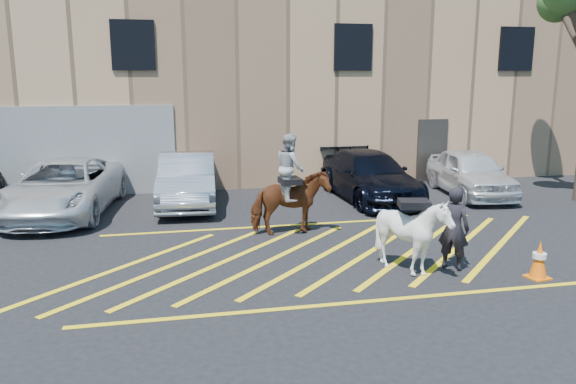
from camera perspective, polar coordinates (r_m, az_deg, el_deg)
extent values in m
plane|color=black|center=(12.18, 3.11, -6.05)|extent=(90.00, 90.00, 0.00)
imported|color=silver|center=(16.34, -21.88, 0.42)|extent=(3.09, 5.58, 1.48)
imported|color=#9B9EA9|center=(16.52, -10.20, 1.23)|extent=(1.84, 4.59, 1.48)
imported|color=black|center=(17.23, 8.27, 1.64)|extent=(2.21, 4.99, 1.42)
imported|color=white|center=(18.50, 18.03, 1.89)|extent=(2.17, 4.38, 1.43)
imported|color=black|center=(11.36, 16.48, -3.56)|extent=(0.71, 0.70, 1.65)
cube|color=tan|center=(23.38, -4.62, 11.29)|extent=(32.00, 10.00, 7.00)
cube|color=black|center=(18.18, -15.48, 14.18)|extent=(1.30, 0.08, 1.50)
cube|color=black|center=(19.14, 6.63, 14.39)|extent=(1.30, 0.08, 1.50)
cube|color=black|center=(21.79, 22.18, 13.31)|extent=(1.30, 0.08, 1.50)
cube|color=#38332D|center=(20.45, 14.41, 4.11)|extent=(1.10, 0.08, 2.20)
cube|color=yellow|center=(11.57, -17.18, -7.56)|extent=(4.20, 4.20, 0.01)
cube|color=yellow|center=(11.51, -11.93, -7.37)|extent=(4.20, 4.20, 0.01)
cube|color=yellow|center=(11.55, -6.68, -7.12)|extent=(4.20, 4.20, 0.01)
cube|color=yellow|center=(11.68, -1.51, -6.81)|extent=(4.20, 4.20, 0.01)
cube|color=yellow|center=(11.91, 3.49, -6.46)|extent=(4.20, 4.20, 0.01)
cube|color=yellow|center=(12.22, 8.27, -6.08)|extent=(4.20, 4.20, 0.01)
cube|color=yellow|center=(12.61, 12.77, -5.68)|extent=(4.20, 4.20, 0.01)
cube|color=yellow|center=(13.08, 16.97, -5.28)|extent=(4.20, 4.20, 0.01)
cube|color=yellow|center=(13.61, 20.86, -4.88)|extent=(4.20, 4.20, 0.01)
cube|color=yellow|center=(14.23, 0.80, -3.35)|extent=(9.50, 0.12, 0.01)
cube|color=yellow|center=(9.68, 7.51, -11.00)|extent=(9.50, 0.12, 0.01)
imported|color=brown|center=(13.25, 0.21, -1.11)|extent=(1.88, 0.97, 1.54)
imported|color=#9A9CA4|center=(13.08, 0.21, 2.53)|extent=(0.65, 0.80, 1.56)
cube|color=black|center=(13.14, 0.21, 1.16)|extent=(0.50, 0.59, 0.14)
imported|color=white|center=(10.92, 12.54, -4.26)|extent=(1.53, 1.64, 1.54)
cube|color=black|center=(10.77, 12.69, -1.19)|extent=(0.65, 0.58, 0.14)
cube|color=orange|center=(11.64, 24.01, -7.91)|extent=(0.44, 0.44, 0.03)
cone|color=#FF650A|center=(11.53, 24.16, -6.20)|extent=(0.32, 0.32, 0.70)
cylinder|color=silver|center=(11.51, 24.19, -5.92)|extent=(0.25, 0.25, 0.10)
cylinder|color=#433629|center=(19.42, 27.14, 13.76)|extent=(0.33, 1.88, 2.34)
sphere|color=#3D632A|center=(20.14, 25.69, 16.94)|extent=(1.20, 1.20, 1.20)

